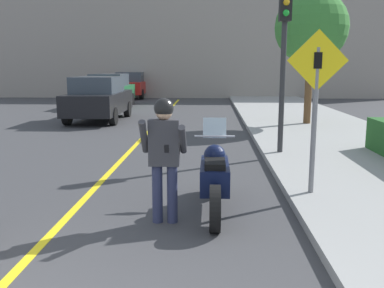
# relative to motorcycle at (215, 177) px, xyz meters

# --- Properties ---
(road_center_line) EXTENTS (0.12, 36.00, 0.01)m
(road_center_line) POSITION_rel_motorcycle_xyz_m (-2.05, 2.52, -0.50)
(road_center_line) COLOR yellow
(road_center_line) RESTS_ON ground
(building_backdrop) EXTENTS (28.00, 1.20, 7.01)m
(building_backdrop) POSITION_rel_motorcycle_xyz_m (-1.45, 22.52, 3.01)
(building_backdrop) COLOR gray
(building_backdrop) RESTS_ON ground
(motorcycle) EXTENTS (0.62, 2.18, 1.29)m
(motorcycle) POSITION_rel_motorcycle_xyz_m (0.00, 0.00, 0.00)
(motorcycle) COLOR black
(motorcycle) RESTS_ON ground
(person_biker) EXTENTS (0.59, 0.46, 1.68)m
(person_biker) POSITION_rel_motorcycle_xyz_m (-0.67, -0.50, 0.52)
(person_biker) COLOR #282D4C
(person_biker) RESTS_ON ground
(crossing_sign) EXTENTS (0.91, 0.08, 2.48)m
(crossing_sign) POSITION_rel_motorcycle_xyz_m (1.51, 0.56, 1.12)
(crossing_sign) COLOR slate
(crossing_sign) RESTS_ON sidewalk_curb
(traffic_light) EXTENTS (0.26, 0.30, 3.67)m
(traffic_light) POSITION_rel_motorcycle_xyz_m (1.54, 3.74, 2.18)
(traffic_light) COLOR #2D2D30
(traffic_light) RESTS_ON sidewalk_curb
(street_tree) EXTENTS (2.42, 2.42, 4.42)m
(street_tree) POSITION_rel_motorcycle_xyz_m (3.25, 8.82, 2.82)
(street_tree) COLOR brown
(street_tree) RESTS_ON sidewalk_curb
(parked_car_black) EXTENTS (1.88, 4.20, 1.68)m
(parked_car_black) POSITION_rel_motorcycle_xyz_m (-4.33, 10.19, 0.36)
(parked_car_black) COLOR black
(parked_car_black) RESTS_ON ground
(parked_car_green) EXTENTS (1.88, 4.20, 1.68)m
(parked_car_green) POSITION_rel_motorcycle_xyz_m (-5.17, 15.62, 0.36)
(parked_car_green) COLOR black
(parked_car_green) RESTS_ON ground
(parked_car_red) EXTENTS (1.88, 4.20, 1.68)m
(parked_car_red) POSITION_rel_motorcycle_xyz_m (-5.22, 21.92, 0.36)
(parked_car_red) COLOR black
(parked_car_red) RESTS_ON ground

